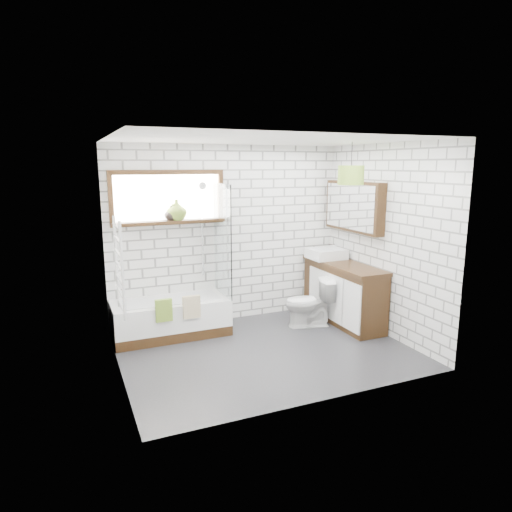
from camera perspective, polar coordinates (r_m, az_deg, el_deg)
name	(u,v)px	position (r m, az deg, el deg)	size (l,w,h in m)	color
floor	(266,351)	(5.68, 1.24, -11.81)	(3.40, 2.60, 0.01)	#26262A
ceiling	(267,139)	(5.23, 1.37, 14.39)	(3.40, 2.60, 0.01)	white
wall_back	(228,235)	(6.50, -3.46, 2.69)	(3.40, 0.01, 2.50)	white
wall_front	(326,275)	(4.18, 8.72, -2.32)	(3.40, 0.01, 2.50)	white
wall_left	(114,262)	(4.87, -17.28, -0.76)	(0.01, 2.60, 2.50)	white
wall_right	(385,241)	(6.20, 15.80, 1.85)	(0.01, 2.60, 2.50)	white
window	(168,198)	(6.17, -10.89, 7.17)	(1.52, 0.16, 0.68)	black
towel_radiator	(119,267)	(4.89, -16.72, -1.29)	(0.06, 0.52, 1.00)	white
mirror_cabinet	(354,207)	(6.58, 12.13, 6.07)	(0.16, 1.20, 0.70)	black
shower_riser	(202,230)	(6.32, -6.75, 3.30)	(0.02, 0.02, 1.30)	silver
bathtub	(171,318)	(6.18, -10.60, -7.60)	(1.50, 0.66, 0.48)	white
shower_screen	(222,240)	(6.12, -4.27, 1.99)	(0.02, 0.72, 1.50)	white
towel_green	(164,310)	(5.77, -11.45, -6.68)	(0.21, 0.06, 0.28)	olive
towel_beige	(191,307)	(5.85, -8.07, -6.32)	(0.22, 0.06, 0.29)	tan
vanity	(343,293)	(6.66, 10.85, -4.52)	(0.48, 1.50, 0.86)	black
basin	(326,254)	(6.83, 8.76, 0.30)	(0.50, 0.44, 0.15)	white
tap	(335,249)	(6.90, 9.90, 0.84)	(0.03, 0.03, 0.15)	silver
toilet	(309,303)	(6.43, 6.64, -5.84)	(0.66, 0.38, 0.67)	white
vase_olive	(177,211)	(6.17, -9.89, 5.52)	(0.26, 0.26, 0.28)	olive
vase_dark	(171,215)	(6.16, -10.52, 5.10)	(0.19, 0.19, 0.19)	black
bottle	(175,214)	(6.17, -10.13, 5.22)	(0.07, 0.07, 0.22)	olive
pendant	(351,175)	(5.83, 11.78, 9.86)	(0.32, 0.32, 0.24)	olive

